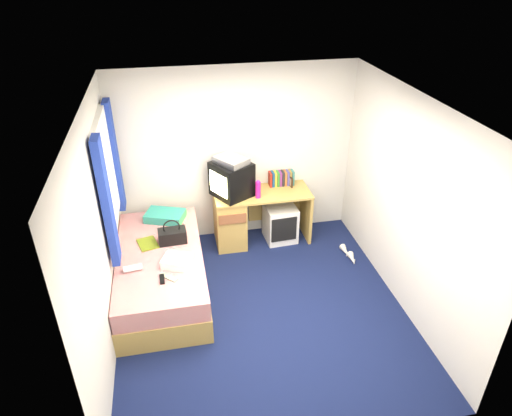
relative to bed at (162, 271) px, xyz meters
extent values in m
plane|color=#0C1438|center=(1.10, -0.59, -0.27)|extent=(3.40, 3.40, 0.00)
plane|color=white|center=(1.10, -0.59, 2.13)|extent=(3.40, 3.40, 0.00)
plane|color=silver|center=(1.10, 1.11, 0.93)|extent=(3.20, 0.00, 3.20)
plane|color=silver|center=(1.10, -2.29, 0.93)|extent=(3.20, 0.00, 3.20)
plane|color=silver|center=(-0.50, -0.59, 0.93)|extent=(0.00, 3.40, 3.40)
plane|color=silver|center=(2.70, -0.59, 0.93)|extent=(0.00, 3.40, 3.40)
cube|color=tan|center=(0.00, 0.00, -0.12)|extent=(1.00, 2.00, 0.30)
cube|color=#935835|center=(0.50, -0.40, -0.11)|extent=(0.02, 0.70, 0.18)
cube|color=white|center=(0.00, 0.00, 0.15)|extent=(0.98, 1.98, 0.24)
cube|color=#1967A5|center=(0.09, 0.73, 0.33)|extent=(0.56, 0.46, 0.11)
cube|color=tan|center=(1.40, 0.83, 0.47)|extent=(1.30, 0.55, 0.03)
cube|color=tan|center=(0.95, 0.83, 0.09)|extent=(0.40, 0.52, 0.72)
cube|color=tan|center=(2.03, 0.83, 0.09)|extent=(0.04, 0.52, 0.72)
cube|color=tan|center=(1.65, 1.08, 0.18)|extent=(0.78, 0.03, 0.55)
cube|color=white|center=(1.66, 0.80, -0.01)|extent=(0.44, 0.44, 0.52)
cube|color=black|center=(0.99, 0.85, 0.71)|extent=(0.60, 0.61, 0.46)
cube|color=beige|center=(0.81, 0.74, 0.71)|extent=(0.19, 0.31, 0.29)
cube|color=silver|center=(0.99, 0.85, 0.98)|extent=(0.48, 0.51, 0.08)
cube|color=maroon|center=(1.55, 1.01, 0.58)|extent=(0.03, 0.13, 0.20)
cube|color=navy|center=(1.58, 1.01, 0.58)|extent=(0.03, 0.13, 0.20)
cube|color=gold|center=(1.62, 1.01, 0.58)|extent=(0.03, 0.13, 0.20)
cube|color=#337F33|center=(1.65, 1.01, 0.58)|extent=(0.03, 0.13, 0.20)
cube|color=#7F337F|center=(1.69, 1.01, 0.58)|extent=(0.03, 0.13, 0.20)
cube|color=#262626|center=(1.72, 1.01, 0.58)|extent=(0.03, 0.13, 0.20)
cube|color=#B26633|center=(1.76, 1.01, 0.58)|extent=(0.03, 0.13, 0.20)
cube|color=#4C4C99|center=(1.79, 1.01, 0.58)|extent=(0.03, 0.13, 0.20)
cube|color=olive|center=(1.83, 1.01, 0.58)|extent=(0.03, 0.13, 0.20)
cube|color=#337272|center=(1.86, 1.01, 0.58)|extent=(0.03, 0.13, 0.20)
cube|color=#301E10|center=(1.82, 0.94, 0.55)|extent=(0.03, 0.12, 0.14)
cylinder|color=#CF1D8B|center=(1.32, 0.71, 0.59)|extent=(0.09, 0.09, 0.22)
cylinder|color=white|center=(1.30, 0.88, 0.57)|extent=(0.06, 0.06, 0.17)
cube|color=black|center=(0.17, 0.19, 0.35)|extent=(0.34, 0.20, 0.17)
torus|color=black|center=(0.17, 0.19, 0.48)|extent=(0.20, 0.03, 0.20)
cube|color=white|center=(0.19, -0.28, 0.32)|extent=(0.37, 0.34, 0.10)
cube|color=#BBDE18|center=(-0.13, 0.20, 0.28)|extent=(0.28, 0.33, 0.01)
cylinder|color=white|center=(-0.29, -0.29, 0.31)|extent=(0.21, 0.09, 0.07)
cube|color=orange|center=(0.09, -0.49, 0.28)|extent=(0.20, 0.20, 0.01)
cube|color=black|center=(0.02, -0.52, 0.28)|extent=(0.06, 0.16, 0.02)
cube|color=silver|center=(-0.48, 0.31, 1.18)|extent=(0.02, 0.90, 1.10)
cube|color=white|center=(-0.47, 0.31, 1.77)|extent=(0.06, 1.06, 0.08)
cube|color=white|center=(-0.47, 0.31, 0.59)|extent=(0.06, 1.06, 0.08)
cube|color=navy|center=(-0.43, -0.28, 1.13)|extent=(0.08, 0.24, 1.40)
cube|color=navy|center=(-0.43, 0.90, 1.13)|extent=(0.08, 0.24, 1.40)
cone|color=silver|center=(2.44, 0.26, -0.23)|extent=(0.09, 0.22, 0.09)
cone|color=silver|center=(2.46, 0.08, -0.23)|extent=(0.12, 0.23, 0.09)
camera|label=1|loc=(0.25, -4.47, 3.36)|focal=32.00mm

